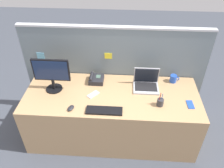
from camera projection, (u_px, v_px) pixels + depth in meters
ground_plane at (112, 133)px, 3.22m from camera, size 10.00×10.00×0.00m
desk at (112, 115)px, 3.00m from camera, size 2.15×0.83×0.71m
cubicle_divider at (114, 74)px, 3.15m from camera, size 2.44×0.08×1.40m
desktop_monitor at (51, 73)px, 2.72m from camera, size 0.44×0.20×0.43m
laptop at (146, 83)px, 2.87m from camera, size 0.32×0.25×0.25m
desk_phone at (96, 79)px, 2.97m from camera, size 0.19×0.20×0.10m
keyboard_main at (104, 111)px, 2.54m from camera, size 0.41×0.13×0.02m
computer_mouse_right_hand at (71, 108)px, 2.56m from camera, size 0.09×0.11×0.03m
pen_cup at (160, 102)px, 2.60m from camera, size 0.08×0.08×0.18m
cell_phone_silver_slab at (93, 94)px, 2.77m from camera, size 0.15×0.16×0.01m
cell_phone_blue_case at (190, 105)px, 2.63m from camera, size 0.08×0.14×0.01m
coffee_mug at (173, 79)px, 2.95m from camera, size 0.12×0.09×0.10m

